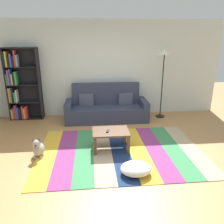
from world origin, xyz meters
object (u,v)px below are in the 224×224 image
object	(u,v)px
dog	(38,149)
coffee_table	(111,134)
tv_remote	(108,131)
standing_lamp	(164,61)
bookshelf	(20,86)
pouf	(136,169)
couch	(106,108)

from	to	relation	value
dog	coffee_table	bearing A→B (deg)	6.47
coffee_table	tv_remote	xyz separation A→B (m)	(-0.06, -0.02, 0.08)
standing_lamp	tv_remote	bearing A→B (deg)	-132.19
bookshelf	standing_lamp	world-z (taller)	bookshelf
tv_remote	dog	bearing A→B (deg)	-161.47
pouf	dog	bearing A→B (deg)	155.88
dog	pouf	bearing A→B (deg)	-24.12
couch	standing_lamp	size ratio (longest dim) A/B	1.18
coffee_table	pouf	bearing A→B (deg)	-70.41
couch	pouf	world-z (taller)	couch
tv_remote	bookshelf	bearing A→B (deg)	149.99
pouf	standing_lamp	bearing A→B (deg)	65.25
bookshelf	pouf	xyz separation A→B (m)	(2.66, -3.02, -0.84)
standing_lamp	tv_remote	world-z (taller)	standing_lamp
couch	pouf	bearing A→B (deg)	-83.83
dog	tv_remote	world-z (taller)	tv_remote
coffee_table	tv_remote	distance (m)	0.10
couch	dog	distance (m)	2.45
bookshelf	pouf	size ratio (longest dim) A/B	3.75
couch	tv_remote	size ratio (longest dim) A/B	15.07
coffee_table	pouf	distance (m)	1.04
bookshelf	coffee_table	size ratio (longest dim) A/B	2.68
couch	bookshelf	size ratio (longest dim) A/B	1.15
bookshelf	tv_remote	bearing A→B (deg)	-42.68
standing_lamp	tv_remote	size ratio (longest dim) A/B	12.80
bookshelf	couch	bearing A→B (deg)	-6.78
bookshelf	coffee_table	distance (m)	3.17
bookshelf	standing_lamp	distance (m)	4.01
dog	standing_lamp	bearing A→B (deg)	33.28
coffee_table	bookshelf	bearing A→B (deg)	138.39
bookshelf	standing_lamp	xyz separation A→B (m)	(3.96, -0.22, 0.65)
pouf	standing_lamp	xyz separation A→B (m)	(1.29, 2.80, 1.49)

